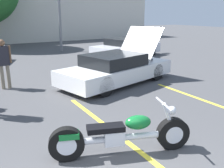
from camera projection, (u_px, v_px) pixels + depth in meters
name	position (u px, v px, depth m)	size (l,w,h in m)	color
parking_stripe_middle	(122.00, 138.00, 5.20)	(0.12, 5.47, 0.01)	yellow
motorcycle	(121.00, 135.00, 4.52)	(2.52, 1.09, 0.95)	black
show_car_hood_open	(117.00, 68.00, 9.16)	(4.78, 2.86, 1.98)	white
parked_car_right_row	(127.00, 48.00, 14.56)	(4.71, 2.85, 1.12)	silver
spectator_by_show_car	(3.00, 60.00, 8.35)	(0.52, 0.22, 1.68)	gray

